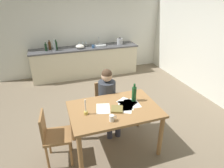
{
  "coord_description": "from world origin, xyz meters",
  "views": [
    {
      "loc": [
        -1.08,
        -3.46,
        2.46
      ],
      "look_at": [
        -0.02,
        -0.31,
        0.85
      ],
      "focal_mm": 31.5,
      "sensor_mm": 36.0,
      "label": 1
    }
  ],
  "objects_px": {
    "person_seated": "(108,97)",
    "bottle_oil": "(46,47)",
    "bottle_wine_red": "(55,46)",
    "book_magazine": "(117,109)",
    "teacup_on_counter": "(93,46)",
    "dining_table": "(114,114)",
    "wine_bottle_on_table": "(134,94)",
    "bottle_sauce": "(56,46)",
    "stovetop_kettle": "(120,41)",
    "wine_glass_near_sink": "(86,42)",
    "chair_at_table": "(106,102)",
    "chair_side_empty": "(53,135)",
    "mixing_bowl": "(80,46)",
    "bottle_vinegar": "(50,45)",
    "coffee_mug": "(112,118)",
    "candlestick": "(86,110)",
    "wine_glass_by_kettle": "(82,43)",
    "sink_unit": "(100,45)",
    "wine_glass_back_left": "(79,43)"
  },
  "relations": [
    {
      "from": "wine_glass_near_sink",
      "to": "teacup_on_counter",
      "type": "distance_m",
      "value": 0.34
    },
    {
      "from": "book_magazine",
      "to": "stovetop_kettle",
      "type": "bearing_deg",
      "value": 91.31
    },
    {
      "from": "wine_bottle_on_table",
      "to": "teacup_on_counter",
      "type": "relative_size",
      "value": 2.63
    },
    {
      "from": "teacup_on_counter",
      "to": "bottle_vinegar",
      "type": "bearing_deg",
      "value": 168.85
    },
    {
      "from": "book_magazine",
      "to": "bottle_vinegar",
      "type": "bearing_deg",
      "value": 125.97
    },
    {
      "from": "book_magazine",
      "to": "bottle_oil",
      "type": "xyz_separation_m",
      "value": [
        -0.91,
        3.27,
        0.21
      ]
    },
    {
      "from": "wine_bottle_on_table",
      "to": "sink_unit",
      "type": "bearing_deg",
      "value": 84.45
    },
    {
      "from": "book_magazine",
      "to": "bottle_oil",
      "type": "height_order",
      "value": "bottle_oil"
    },
    {
      "from": "bottle_vinegar",
      "to": "bottle_sauce",
      "type": "relative_size",
      "value": 0.91
    },
    {
      "from": "candlestick",
      "to": "wine_glass_by_kettle",
      "type": "bearing_deg",
      "value": 79.59
    },
    {
      "from": "dining_table",
      "to": "chair_at_table",
      "type": "relative_size",
      "value": 1.62
    },
    {
      "from": "person_seated",
      "to": "bottle_wine_red",
      "type": "distance_m",
      "value": 2.76
    },
    {
      "from": "coffee_mug",
      "to": "bottle_sauce",
      "type": "distance_m",
      "value": 3.56
    },
    {
      "from": "mixing_bowl",
      "to": "bottle_wine_red",
      "type": "bearing_deg",
      "value": 179.14
    },
    {
      "from": "chair_at_table",
      "to": "chair_side_empty",
      "type": "relative_size",
      "value": 0.98
    },
    {
      "from": "person_seated",
      "to": "chair_side_empty",
      "type": "distance_m",
      "value": 1.18
    },
    {
      "from": "wine_bottle_on_table",
      "to": "sink_unit",
      "type": "relative_size",
      "value": 0.86
    },
    {
      "from": "coffee_mug",
      "to": "wine_glass_near_sink",
      "type": "bearing_deg",
      "value": 83.55
    },
    {
      "from": "chair_at_table",
      "to": "wine_bottle_on_table",
      "type": "height_order",
      "value": "wine_bottle_on_table"
    },
    {
      "from": "wine_bottle_on_table",
      "to": "dining_table",
      "type": "bearing_deg",
      "value": -163.66
    },
    {
      "from": "dining_table",
      "to": "chair_side_empty",
      "type": "distance_m",
      "value": 0.98
    },
    {
      "from": "person_seated",
      "to": "wine_glass_near_sink",
      "type": "distance_m",
      "value": 2.88
    },
    {
      "from": "dining_table",
      "to": "sink_unit",
      "type": "xyz_separation_m",
      "value": [
        0.69,
        3.26,
        0.25
      ]
    },
    {
      "from": "dining_table",
      "to": "bottle_sauce",
      "type": "xyz_separation_m",
      "value": [
        -0.61,
        3.22,
        0.35
      ]
    },
    {
      "from": "sink_unit",
      "to": "bottle_vinegar",
      "type": "xyz_separation_m",
      "value": [
        -1.47,
        0.08,
        0.09
      ]
    },
    {
      "from": "bottle_wine_red",
      "to": "teacup_on_counter",
      "type": "height_order",
      "value": "bottle_wine_red"
    },
    {
      "from": "bottle_wine_red",
      "to": "bottle_sauce",
      "type": "bearing_deg",
      "value": 38.52
    },
    {
      "from": "wine_glass_near_sink",
      "to": "teacup_on_counter",
      "type": "relative_size",
      "value": 1.3
    },
    {
      "from": "bottle_vinegar",
      "to": "stovetop_kettle",
      "type": "bearing_deg",
      "value": -2.42
    },
    {
      "from": "person_seated",
      "to": "bottle_oil",
      "type": "height_order",
      "value": "person_seated"
    },
    {
      "from": "sink_unit",
      "to": "teacup_on_counter",
      "type": "height_order",
      "value": "sink_unit"
    },
    {
      "from": "coffee_mug",
      "to": "teacup_on_counter",
      "type": "relative_size",
      "value": 0.93
    },
    {
      "from": "bottle_sauce",
      "to": "stovetop_kettle",
      "type": "height_order",
      "value": "bottle_sauce"
    },
    {
      "from": "wine_bottle_on_table",
      "to": "bottle_oil",
      "type": "relative_size",
      "value": 1.26
    },
    {
      "from": "book_magazine",
      "to": "wine_glass_by_kettle",
      "type": "bearing_deg",
      "value": 110.17
    },
    {
      "from": "bottle_wine_red",
      "to": "teacup_on_counter",
      "type": "bearing_deg",
      "value": -4.37
    },
    {
      "from": "dining_table",
      "to": "wine_bottle_on_table",
      "type": "relative_size",
      "value": 4.49
    },
    {
      "from": "stovetop_kettle",
      "to": "teacup_on_counter",
      "type": "distance_m",
      "value": 0.9
    },
    {
      "from": "person_seated",
      "to": "coffee_mug",
      "type": "relative_size",
      "value": 10.91
    },
    {
      "from": "bottle_sauce",
      "to": "bottle_wine_red",
      "type": "bearing_deg",
      "value": -141.48
    },
    {
      "from": "wine_bottle_on_table",
      "to": "stovetop_kettle",
      "type": "relative_size",
      "value": 1.41
    },
    {
      "from": "coffee_mug",
      "to": "teacup_on_counter",
      "type": "distance_m",
      "value": 3.45
    },
    {
      "from": "wine_glass_back_left",
      "to": "wine_bottle_on_table",
      "type": "bearing_deg",
      "value": -84.49
    },
    {
      "from": "coffee_mug",
      "to": "wine_glass_back_left",
      "type": "xyz_separation_m",
      "value": [
        0.21,
        3.7,
        0.18
      ]
    },
    {
      "from": "chair_side_empty",
      "to": "wine_glass_back_left",
      "type": "distance_m",
      "value": 3.58
    },
    {
      "from": "chair_at_table",
      "to": "person_seated",
      "type": "distance_m",
      "value": 0.25
    },
    {
      "from": "chair_at_table",
      "to": "mixing_bowl",
      "type": "relative_size",
      "value": 3.41
    },
    {
      "from": "book_magazine",
      "to": "sink_unit",
      "type": "distance_m",
      "value": 3.39
    },
    {
      "from": "sink_unit",
      "to": "wine_glass_back_left",
      "type": "height_order",
      "value": "sink_unit"
    },
    {
      "from": "dining_table",
      "to": "mixing_bowl",
      "type": "bearing_deg",
      "value": 88.96
    }
  ]
}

